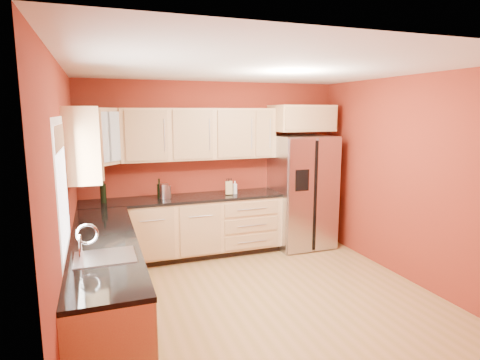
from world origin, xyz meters
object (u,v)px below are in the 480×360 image
(refrigerator, at_px, (302,191))
(canister_left, at_px, (164,191))
(knife_block, at_px, (229,188))
(soap_dispenser, at_px, (235,188))
(wine_bottle_a, at_px, (103,190))

(refrigerator, height_order, canister_left, refrigerator)
(knife_block, bearing_deg, refrigerator, 11.55)
(canister_left, xyz_separation_m, soap_dispenser, (1.06, -0.02, -0.01))
(knife_block, bearing_deg, canister_left, -168.18)
(refrigerator, relative_size, knife_block, 8.80)
(refrigerator, distance_m, soap_dispenser, 1.13)
(wine_bottle_a, bearing_deg, canister_left, -1.25)
(refrigerator, xyz_separation_m, knife_block, (-1.22, 0.04, 0.13))
(refrigerator, xyz_separation_m, wine_bottle_a, (-3.01, 0.08, 0.21))
(canister_left, relative_size, wine_bottle_a, 0.59)
(canister_left, distance_m, wine_bottle_a, 0.83)
(canister_left, distance_m, soap_dispenser, 1.06)
(wine_bottle_a, xyz_separation_m, soap_dispenser, (1.89, -0.04, -0.08))
(soap_dispenser, bearing_deg, wine_bottle_a, 178.81)
(canister_left, distance_m, knife_block, 0.96)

